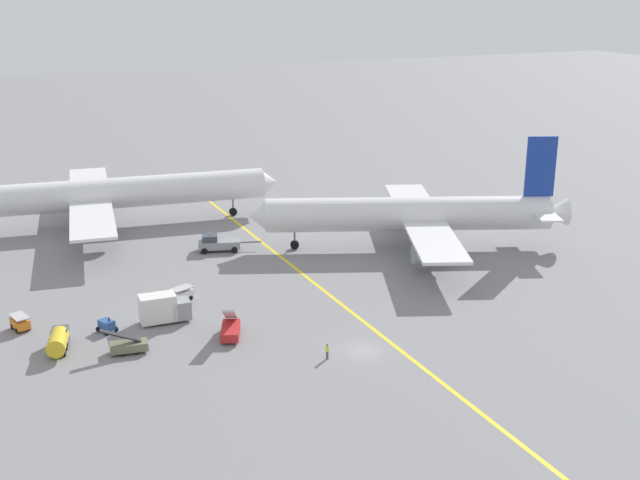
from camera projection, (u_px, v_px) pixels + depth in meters
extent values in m
plane|color=gray|center=(363.00, 351.00, 85.94)|extent=(600.00, 600.00, 0.00)
cube|color=yellow|center=(352.00, 312.00, 95.93)|extent=(4.20, 119.96, 0.01)
cylinder|color=silver|center=(106.00, 194.00, 128.38)|extent=(51.93, 11.05, 5.01)
cone|color=silver|center=(269.00, 182.00, 135.77)|extent=(3.32, 4.90, 4.61)
cube|color=silver|center=(90.00, 199.00, 127.91)|extent=(11.58, 44.88, 0.44)
cylinder|color=#999EA3|center=(100.00, 232.00, 117.41)|extent=(4.48, 3.08, 2.60)
cylinder|color=#999EA3|center=(95.00, 191.00, 140.06)|extent=(4.48, 3.08, 2.60)
cylinder|color=slate|center=(85.00, 211.00, 131.58)|extent=(0.28, 0.28, 2.49)
cylinder|color=black|center=(86.00, 218.00, 131.97)|extent=(1.36, 0.70, 1.30)
cylinder|color=slate|center=(86.00, 222.00, 125.39)|extent=(0.28, 0.28, 2.49)
cylinder|color=black|center=(87.00, 229.00, 125.78)|extent=(1.36, 0.70, 1.30)
cylinder|color=slate|center=(233.00, 205.00, 135.11)|extent=(0.28, 0.28, 2.49)
cylinder|color=black|center=(233.00, 212.00, 135.50)|extent=(1.36, 0.70, 1.30)
cylinder|color=silver|center=(408.00, 214.00, 117.71)|extent=(41.30, 19.96, 5.07)
cone|color=silver|center=(258.00, 216.00, 116.83)|extent=(4.29, 5.36, 4.66)
cone|color=silver|center=(555.00, 212.00, 118.57)|extent=(4.82, 5.08, 4.06)
cube|color=silver|center=(422.00, 219.00, 118.02)|extent=(20.36, 39.60, 0.44)
cube|color=silver|center=(539.00, 209.00, 118.32)|extent=(7.67, 13.28, 0.28)
cube|color=#193899|center=(541.00, 167.00, 116.28)|extent=(4.23, 1.92, 8.97)
cylinder|color=#999EA3|center=(404.00, 210.00, 129.18)|extent=(4.85, 3.94, 2.60)
cylinder|color=#999EA3|center=(428.00, 255.00, 107.91)|extent=(4.85, 3.94, 2.60)
cylinder|color=slate|center=(432.00, 243.00, 115.67)|extent=(0.28, 0.28, 2.31)
cylinder|color=black|center=(432.00, 250.00, 116.03)|extent=(1.41, 0.98, 1.30)
cylinder|color=slate|center=(424.00, 229.00, 122.12)|extent=(0.28, 0.28, 2.31)
cylinder|color=black|center=(424.00, 236.00, 122.48)|extent=(1.41, 0.98, 1.30)
cylinder|color=slate|center=(295.00, 237.00, 118.11)|extent=(0.28, 0.28, 2.31)
cylinder|color=black|center=(295.00, 245.00, 118.47)|extent=(1.41, 0.98, 1.30)
cube|color=gray|center=(219.00, 244.00, 117.55)|extent=(6.59, 4.17, 1.15)
cube|color=#333D47|center=(210.00, 238.00, 117.07)|extent=(2.69, 2.58, 0.90)
cylinder|color=#4C4C51|center=(251.00, 242.00, 118.08)|extent=(3.13, 1.08, 0.20)
sphere|color=orange|center=(210.00, 234.00, 116.88)|extent=(0.24, 0.24, 0.24)
cylinder|color=black|center=(204.00, 251.00, 116.26)|extent=(0.95, 0.54, 0.90)
cylinder|color=black|center=(205.00, 246.00, 118.68)|extent=(0.95, 0.54, 0.90)
cylinder|color=black|center=(234.00, 250.00, 116.79)|extent=(0.95, 0.54, 0.90)
cylinder|color=black|center=(234.00, 244.00, 119.21)|extent=(0.95, 0.54, 0.90)
cube|color=#2D5199|center=(107.00, 325.00, 90.33)|extent=(1.88, 2.15, 1.10)
cylinder|color=black|center=(109.00, 320.00, 89.75)|extent=(0.16, 0.16, 0.50)
cylinder|color=black|center=(98.00, 329.00, 90.45)|extent=(0.45, 0.63, 0.60)
cylinder|color=black|center=(108.00, 326.00, 91.47)|extent=(0.45, 0.63, 0.60)
cylinder|color=black|center=(106.00, 333.00, 89.53)|extent=(0.45, 0.63, 0.60)
cylinder|color=black|center=(116.00, 329.00, 90.55)|extent=(0.45, 0.63, 0.60)
cube|color=orange|center=(20.00, 323.00, 90.91)|extent=(2.20, 2.93, 1.00)
cube|color=#B2B2B7|center=(19.00, 316.00, 90.64)|extent=(2.31, 3.07, 0.12)
cylinder|color=black|center=(29.00, 327.00, 90.95)|extent=(0.37, 0.63, 0.60)
cylinder|color=black|center=(17.00, 331.00, 90.09)|extent=(0.37, 0.63, 0.60)
cylinder|color=black|center=(24.00, 323.00, 92.04)|extent=(0.37, 0.63, 0.60)
cylinder|color=black|center=(12.00, 327.00, 91.17)|extent=(0.37, 0.63, 0.60)
cylinder|color=gold|center=(58.00, 342.00, 84.80)|extent=(2.84, 4.35, 2.00)
cube|color=#4C4C51|center=(60.00, 336.00, 86.73)|extent=(2.12, 2.15, 1.80)
cylinder|color=black|center=(53.00, 349.00, 85.72)|extent=(0.33, 0.63, 0.60)
cylinder|color=black|center=(66.00, 348.00, 85.97)|extent=(0.33, 0.63, 0.60)
cylinder|color=black|center=(51.00, 355.00, 84.32)|extent=(0.33, 0.63, 0.60)
cylinder|color=black|center=(65.00, 354.00, 84.56)|extent=(0.33, 0.63, 0.60)
cube|color=silver|center=(182.00, 294.00, 99.25)|extent=(2.98, 2.40, 1.00)
cube|color=#B2B2B7|center=(182.00, 288.00, 98.99)|extent=(3.13, 2.52, 0.12)
cylinder|color=black|center=(184.00, 295.00, 100.38)|extent=(0.63, 0.42, 0.60)
cylinder|color=black|center=(191.00, 298.00, 99.46)|extent=(0.63, 0.42, 0.60)
cylinder|color=black|center=(174.00, 298.00, 99.35)|extent=(0.63, 0.42, 0.60)
cylinder|color=black|center=(181.00, 301.00, 98.43)|extent=(0.63, 0.42, 0.60)
cube|color=red|center=(230.00, 331.00, 88.93)|extent=(3.48, 4.92, 1.00)
cube|color=silver|center=(230.00, 314.00, 88.62)|extent=(2.80, 4.40, 2.71)
cylinder|color=black|center=(237.00, 337.00, 88.40)|extent=(0.40, 0.63, 0.60)
cylinder|color=black|center=(224.00, 338.00, 88.34)|extent=(0.40, 0.63, 0.60)
cylinder|color=black|center=(237.00, 332.00, 89.82)|extent=(0.40, 0.63, 0.60)
cylinder|color=black|center=(225.00, 332.00, 89.77)|extent=(0.40, 0.63, 0.60)
cube|color=gray|center=(181.00, 309.00, 93.39)|extent=(2.29, 2.48, 2.20)
cube|color=silver|center=(158.00, 308.00, 92.33)|extent=(4.29, 2.56, 3.20)
cylinder|color=black|center=(170.00, 316.00, 93.95)|extent=(0.61, 0.22, 0.60)
cylinder|color=black|center=(172.00, 321.00, 92.71)|extent=(0.61, 0.22, 0.60)
cylinder|color=black|center=(157.00, 318.00, 93.43)|extent=(0.61, 0.22, 0.60)
cylinder|color=black|center=(160.00, 323.00, 92.19)|extent=(0.61, 0.22, 0.60)
cube|color=#666B4C|center=(129.00, 346.00, 85.26)|extent=(4.20, 2.30, 0.90)
cube|color=black|center=(120.00, 336.00, 84.63)|extent=(4.29, 1.24, 1.83)
cylinder|color=black|center=(122.00, 354.00, 84.56)|extent=(0.62, 0.28, 0.60)
cylinder|color=black|center=(122.00, 348.00, 85.84)|extent=(0.62, 0.28, 0.60)
cylinder|color=black|center=(137.00, 352.00, 84.96)|extent=(0.62, 0.28, 0.60)
cylinder|color=black|center=(136.00, 346.00, 86.24)|extent=(0.62, 0.28, 0.60)
cylinder|color=#4C4C51|center=(327.00, 355.00, 83.94)|extent=(0.28, 0.28, 0.87)
cylinder|color=#D1E02D|center=(327.00, 349.00, 83.71)|extent=(0.36, 0.36, 0.62)
sphere|color=brown|center=(327.00, 345.00, 83.57)|extent=(0.24, 0.24, 0.24)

